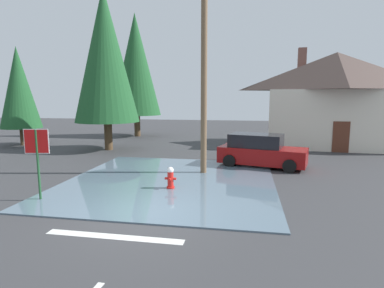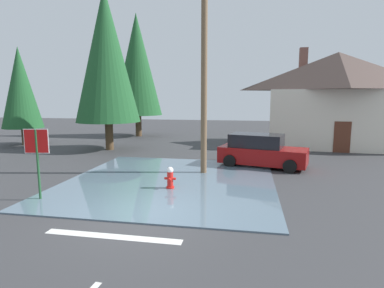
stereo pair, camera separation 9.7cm
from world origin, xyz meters
The scene contains 11 objects.
ground_plane centered at (0.00, 0.00, -0.05)m, with size 80.00×80.00×0.10m, color #38383A.
flood_puddle centered at (0.00, 3.89, 0.02)m, with size 8.59×9.19×0.05m, color slate.
lane_stop_bar centered at (-0.15, -1.56, 0.00)m, with size 3.65×0.30×0.01m, color silver.
stop_sign_near centered at (-3.82, 0.69, 1.78)m, with size 0.82×0.17×2.47m.
fire_hydrant centered at (0.28, 2.74, 0.43)m, with size 0.44×0.38×0.88m.
utility_pole centered at (1.18, 5.50, 4.80)m, with size 1.60×0.28×9.24m.
house centered at (9.32, 15.55, 3.47)m, with size 10.22×7.08×7.20m.
parked_car centered at (3.86, 7.56, 0.79)m, with size 4.64×2.85×1.66m.
pine_tree_tall_left centered at (-6.06, 11.05, 6.20)m, with size 4.22×4.22×10.54m.
pine_tree_mid_left centered at (-13.21, 11.87, 4.20)m, with size 2.86×2.86×7.14m.
pine_tree_short_left centered at (-6.70, 18.58, 6.36)m, with size 4.33×4.33×10.82m.
Camera 2 is at (3.19, -8.63, 3.51)m, focal length 29.31 mm.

